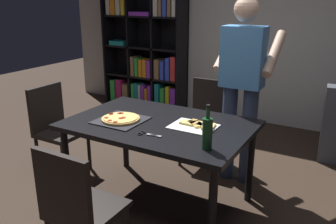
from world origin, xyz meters
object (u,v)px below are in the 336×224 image
object	(u,v)px
chair_far_side	(207,117)
kitchen_scissors	(146,134)
dining_table	(159,131)
bookshelf	(146,53)
person_serving_pizza	(242,81)
pepperoni_pizza_on_tray	(121,119)
wine_bottle	(207,133)
chair_near_camera	(77,205)
chair_left_end	(55,124)

from	to	relation	value
chair_far_side	kitchen_scissors	xyz separation A→B (m)	(0.05, -1.26, 0.24)
dining_table	bookshelf	distance (m)	2.92
person_serving_pizza	kitchen_scissors	size ratio (longest dim) A/B	8.97
pepperoni_pizza_on_tray	wine_bottle	size ratio (longest dim) A/B	1.21
chair_far_side	person_serving_pizza	world-z (taller)	person_serving_pizza
bookshelf	wine_bottle	world-z (taller)	bookshelf
dining_table	wine_bottle	bearing A→B (deg)	-27.37
chair_near_camera	chair_far_side	xyz separation A→B (m)	(0.00, 1.97, 0.00)
bookshelf	pepperoni_pizza_on_tray	bearing A→B (deg)	-61.03
chair_left_end	chair_near_camera	bearing A→B (deg)	-38.46
dining_table	chair_far_side	world-z (taller)	chair_far_side
chair_far_side	pepperoni_pizza_on_tray	distance (m)	1.18
person_serving_pizza	kitchen_scissors	xyz separation A→B (m)	(-0.39, -1.04, -0.24)
dining_table	pepperoni_pizza_on_tray	world-z (taller)	pepperoni_pizza_on_tray
dining_table	chair_far_side	xyz separation A→B (m)	(0.00, 0.98, -0.16)
bookshelf	person_serving_pizza	xyz separation A→B (m)	(2.13, -1.61, 0.11)
pepperoni_pizza_on_tray	chair_left_end	bearing A→B (deg)	172.46
chair_far_side	dining_table	bearing A→B (deg)	-90.00
dining_table	person_serving_pizza	size ratio (longest dim) A/B	0.86
bookshelf	pepperoni_pizza_on_tray	world-z (taller)	bookshelf
pepperoni_pizza_on_tray	person_serving_pizza	bearing A→B (deg)	50.12
person_serving_pizza	bookshelf	bearing A→B (deg)	142.85
pepperoni_pizza_on_tray	kitchen_scissors	world-z (taller)	pepperoni_pizza_on_tray
person_serving_pizza	wine_bottle	bearing A→B (deg)	-83.53
pepperoni_pizza_on_tray	kitchen_scissors	distance (m)	0.39
wine_bottle	bookshelf	bearing A→B (deg)	130.11
chair_left_end	kitchen_scissors	size ratio (longest dim) A/B	4.61
person_serving_pizza	wine_bottle	distance (m)	1.07
chair_near_camera	kitchen_scissors	xyz separation A→B (m)	(0.05, 0.70, 0.24)
chair_near_camera	person_serving_pizza	distance (m)	1.87
chair_far_side	chair_near_camera	bearing A→B (deg)	-90.00
pepperoni_pizza_on_tray	kitchen_scissors	size ratio (longest dim) A/B	1.96
person_serving_pizza	pepperoni_pizza_on_tray	bearing A→B (deg)	-129.88
dining_table	chair_far_side	distance (m)	1.00
chair_near_camera	bookshelf	bearing A→B (deg)	116.63
dining_table	chair_near_camera	bearing A→B (deg)	-90.00
person_serving_pizza	wine_bottle	xyz separation A→B (m)	(0.12, -1.05, -0.13)
chair_left_end	pepperoni_pizza_on_tray	size ratio (longest dim) A/B	2.35
dining_table	chair_far_side	size ratio (longest dim) A/B	1.68
person_serving_pizza	chair_near_camera	bearing A→B (deg)	-104.16
pepperoni_pizza_on_tray	wine_bottle	xyz separation A→B (m)	(0.86, -0.17, 0.10)
wine_bottle	chair_left_end	bearing A→B (deg)	170.84
chair_near_camera	person_serving_pizza	size ratio (longest dim) A/B	0.51
pepperoni_pizza_on_tray	wine_bottle	distance (m)	0.88
bookshelf	wine_bottle	distance (m)	3.49
chair_near_camera	person_serving_pizza	xyz separation A→B (m)	(0.44, 1.75, 0.49)
person_serving_pizza	kitchen_scissors	bearing A→B (deg)	-110.42
chair_left_end	wine_bottle	size ratio (longest dim) A/B	2.85
person_serving_pizza	wine_bottle	size ratio (longest dim) A/B	5.54
wine_bottle	kitchen_scissors	xyz separation A→B (m)	(-0.51, 0.01, -0.11)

